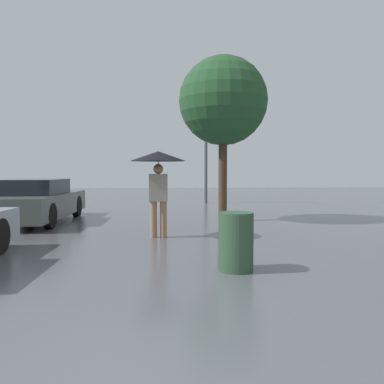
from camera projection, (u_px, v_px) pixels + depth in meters
name	position (u px, v px, depth m)	size (l,w,h in m)	color
pedestrian	(158.00, 166.00, 7.83)	(1.17, 1.17, 1.82)	#9E7051
parked_car_farthest	(37.00, 202.00, 10.33)	(1.66, 4.25, 1.19)	#4C514C
tree	(223.00, 102.00, 10.39)	(2.46, 2.46, 4.59)	#473323
street_lamp	(206.00, 138.00, 16.42)	(0.28, 0.28, 4.98)	#515456
trash_bin	(236.00, 242.00, 5.26)	(0.49, 0.49, 0.82)	#2D4C33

